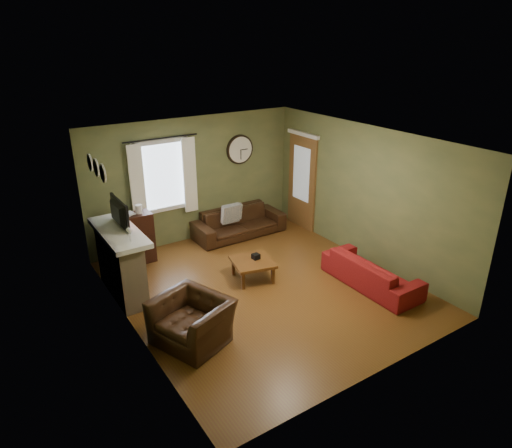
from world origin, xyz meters
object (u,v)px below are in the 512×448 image
sofa_brown (239,222)px  armchair (192,321)px  sofa_red (371,272)px  bookshelf (131,240)px  coffee_table (253,270)px

sofa_brown → armchair: armchair is taller
sofa_red → armchair: 3.32m
bookshelf → sofa_brown: size_ratio=0.49×
bookshelf → coffee_table: size_ratio=1.43×
sofa_brown → sofa_red: 3.24m
sofa_red → armchair: bearing=84.9°
armchair → coffee_table: size_ratio=1.47×
armchair → coffee_table: armchair is taller
bookshelf → sofa_brown: (2.41, 0.03, -0.20)m
coffee_table → bookshelf: bearing=132.0°
bookshelf → armchair: bearing=-91.9°
bookshelf → armchair: 2.81m
bookshelf → sofa_brown: 2.42m
sofa_red → coffee_table: 2.09m
bookshelf → sofa_red: bookshelf is taller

